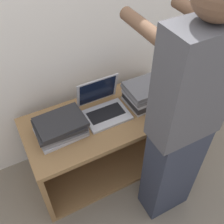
# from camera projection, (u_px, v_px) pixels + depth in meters

# --- Properties ---
(ground_plane) EXTENTS (12.00, 12.00, 0.00)m
(ground_plane) POSITION_uv_depth(u_px,v_px,m) (123.00, 188.00, 2.20)
(ground_plane) COLOR #756B5B
(wall_back) EXTENTS (8.00, 0.05, 2.40)m
(wall_back) POSITION_uv_depth(u_px,v_px,m) (79.00, 18.00, 1.78)
(wall_back) COLOR silver
(wall_back) RESTS_ON ground_plane
(cart) EXTENTS (1.24, 0.58, 0.60)m
(cart) POSITION_uv_depth(u_px,v_px,m) (104.00, 136.00, 2.21)
(cart) COLOR olive
(cart) RESTS_ON ground_plane
(laptop_open) EXTENTS (0.33, 0.30, 0.26)m
(laptop_open) POSITION_uv_depth(u_px,v_px,m) (103.00, 107.00, 1.95)
(laptop_open) COLOR #B7B7BC
(laptop_open) RESTS_ON cart
(laptop_stack_left) EXTENTS (0.35, 0.26, 0.12)m
(laptop_stack_left) POSITION_uv_depth(u_px,v_px,m) (60.00, 127.00, 1.79)
(laptop_stack_left) COLOR #B7B7BC
(laptop_stack_left) RESTS_ON cart
(laptop_stack_right) EXTENTS (0.34, 0.26, 0.17)m
(laptop_stack_right) POSITION_uv_depth(u_px,v_px,m) (148.00, 93.00, 2.01)
(laptop_stack_right) COLOR #B7B7BC
(laptop_stack_right) RESTS_ON cart
(person) EXTENTS (0.40, 0.54, 1.75)m
(person) POSITION_uv_depth(u_px,v_px,m) (182.00, 126.00, 1.50)
(person) COLOR #2D3342
(person) RESTS_ON ground_plane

